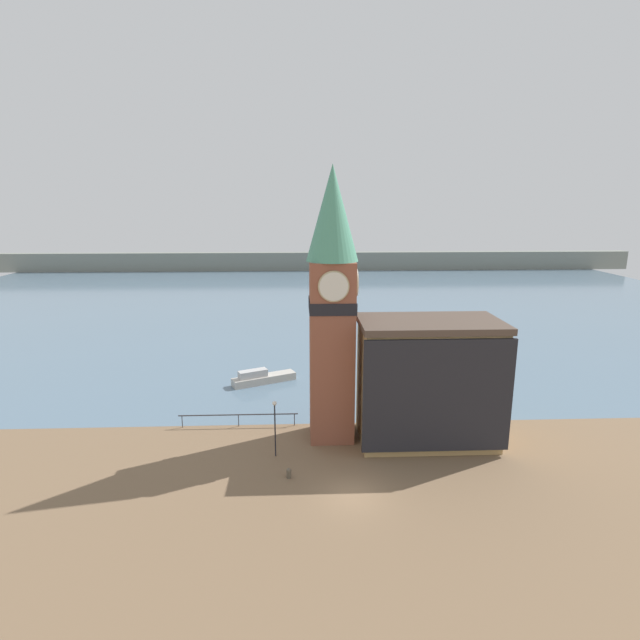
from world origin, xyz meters
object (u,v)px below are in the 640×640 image
Objects in this scene: pier_building at (428,381)px; lamp_post at (275,418)px; clock_tower at (332,299)px; boat_near at (262,378)px; mooring_bollard_near at (289,473)px.

pier_building is 2.49× the size of lamp_post.
pier_building is at bearing -7.33° from clock_tower.
lamp_post is at bearing -144.37° from clock_tower.
clock_tower is 9.81m from pier_building.
lamp_post is (2.15, -15.55, 2.43)m from boat_near.
mooring_bollard_near is at bearing -105.21° from boat_near.
clock_tower is 4.85× the size of lamp_post.
boat_near is at bearing 97.88° from lamp_post.
pier_building is 12.13m from lamp_post.
pier_building is at bearing 10.43° from lamp_post.
boat_near is 9.41× the size of mooring_bollard_near.
clock_tower reaches higher than boat_near.
clock_tower is at bearing -87.28° from boat_near.
lamp_post reaches higher than boat_near.
lamp_post is at bearing -107.06° from boat_near.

